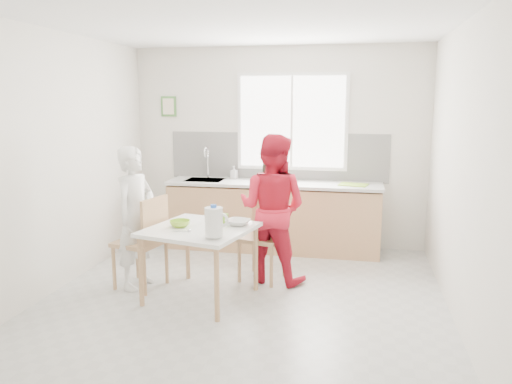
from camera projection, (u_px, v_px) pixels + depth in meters
The scene contains 21 objects.
ground at pixel (240, 306), 4.89m from camera, with size 4.50×4.50×0.00m, color #B7B7B2.
room_shell at pixel (239, 138), 4.59m from camera, with size 4.50×4.50×4.50m.
window at pixel (292, 122), 6.69m from camera, with size 1.50×0.06×1.30m.
backsplash at pixel (277, 157), 6.83m from camera, with size 3.00×0.02×0.65m, color white.
picture_frame at pixel (169, 106), 7.00m from camera, with size 0.22×0.03×0.28m.
kitchen_counter at pixel (273, 219), 6.70m from camera, with size 2.84×0.64×1.37m.
dining_table at pixel (200, 235), 4.98m from camera, with size 1.15×1.15×0.74m.
chair_left at pixel (145, 238), 5.28m from camera, with size 0.55×0.55×1.00m.
chair_far at pixel (265, 232), 5.60m from camera, with size 0.54×0.54×0.97m.
person_white at pixel (136, 218), 5.29m from camera, with size 0.55×0.36×1.52m, color white.
person_red at pixel (272, 209), 5.47m from camera, with size 0.79×0.62×1.63m, color red.
bowl_green at pixel (180, 224), 5.00m from camera, with size 0.21×0.21×0.06m, color #94CA2E.
bowl_white at pixel (238, 222), 5.06m from camera, with size 0.24×0.24×0.06m, color silver.
milk_jug at pixel (214, 222), 4.56m from camera, with size 0.23×0.17×0.29m.
green_box at pixel (222, 218), 5.17m from camera, with size 0.10×0.10×0.09m, color #74B82A.
spoon at pixel (181, 231), 4.80m from camera, with size 0.01×0.01×0.16m, color #A5A5AA.
cutting_board at pixel (353, 185), 6.36m from camera, with size 0.35×0.25×0.01m, color #92C62D.
wine_bottle_a at pixel (267, 169), 6.70m from camera, with size 0.07×0.07×0.32m, color black.
wine_bottle_b at pixel (265, 169), 6.71m from camera, with size 0.07×0.07×0.30m, color black.
jar_amber at pixel (280, 176), 6.61m from camera, with size 0.06×0.06×0.16m, color olive.
soap_bottle at pixel (234, 172), 6.87m from camera, with size 0.08×0.08×0.17m, color #999999.
Camera 1 is at (1.08, -4.48, 1.99)m, focal length 35.00 mm.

